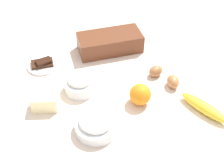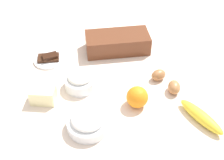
{
  "view_description": "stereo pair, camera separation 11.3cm",
  "coord_description": "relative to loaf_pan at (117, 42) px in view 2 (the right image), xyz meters",
  "views": [
    {
      "loc": [
        -0.2,
        -0.82,
        0.8
      ],
      "look_at": [
        0.0,
        0.0,
        0.04
      ],
      "focal_mm": 47.36,
      "sensor_mm": 36.0,
      "label": 1
    },
    {
      "loc": [
        -0.08,
        -0.84,
        0.8
      ],
      "look_at": [
        0.0,
        0.0,
        0.04
      ],
      "focal_mm": 47.36,
      "sensor_mm": 36.0,
      "label": 2
    }
  ],
  "objects": [
    {
      "name": "egg_beside_bowl",
      "position": [
        0.14,
        -0.22,
        -0.02
      ],
      "size": [
        0.07,
        0.07,
        0.05
      ],
      "primitive_type": "ellipsoid",
      "rotation": [
        0.0,
        1.57,
        3.55
      ],
      "color": "#9E6A40",
      "rests_on": "ground_plane"
    },
    {
      "name": "banana",
      "position": [
        0.24,
        -0.44,
        -0.02
      ],
      "size": [
        0.13,
        0.19,
        0.04
      ],
      "primitive_type": "ellipsoid",
      "rotation": [
        0.0,
        0.0,
        2.08
      ],
      "color": "yellow",
      "rests_on": "ground_plane"
    },
    {
      "name": "flour_bowl",
      "position": [
        -0.17,
        -0.23,
        -0.01
      ],
      "size": [
        0.12,
        0.12,
        0.07
      ],
      "color": "white",
      "rests_on": "ground_plane"
    },
    {
      "name": "sugar_bowl",
      "position": [
        -0.15,
        -0.44,
        -0.01
      ],
      "size": [
        0.14,
        0.14,
        0.07
      ],
      "color": "white",
      "rests_on": "ground_plane"
    },
    {
      "name": "orange_fruit",
      "position": [
        0.03,
        -0.35,
        -0.0
      ],
      "size": [
        0.08,
        0.08,
        0.08
      ],
      "primitive_type": "sphere",
      "color": "orange",
      "rests_on": "ground_plane"
    },
    {
      "name": "butter_block",
      "position": [
        -0.31,
        -0.29,
        -0.01
      ],
      "size": [
        0.1,
        0.08,
        0.06
      ],
      "primitive_type": "cube",
      "rotation": [
        0.0,
        0.0,
        -0.18
      ],
      "color": "#F4EDB2",
      "rests_on": "ground_plane"
    },
    {
      "name": "egg_near_butter",
      "position": [
        0.18,
        -0.29,
        -0.02
      ],
      "size": [
        0.06,
        0.07,
        0.05
      ],
      "primitive_type": "ellipsoid",
      "rotation": [
        0.0,
        1.57,
        1.41
      ],
      "color": "#AC7446",
      "rests_on": "ground_plane"
    },
    {
      "name": "loaf_pan",
      "position": [
        0.0,
        0.0,
        0.0
      ],
      "size": [
        0.29,
        0.14,
        0.08
      ],
      "rotation": [
        0.0,
        0.0,
        0.04
      ],
      "color": "brown",
      "rests_on": "ground_plane"
    },
    {
      "name": "ground_plane",
      "position": [
        -0.05,
        -0.25,
        -0.05
      ],
      "size": [
        2.4,
        2.4,
        0.02
      ],
      "primitive_type": "cube",
      "color": "beige"
    },
    {
      "name": "chocolate_plate",
      "position": [
        -0.3,
        -0.05,
        -0.03
      ],
      "size": [
        0.13,
        0.13,
        0.03
      ],
      "color": "white",
      "rests_on": "ground_plane"
    }
  ]
}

